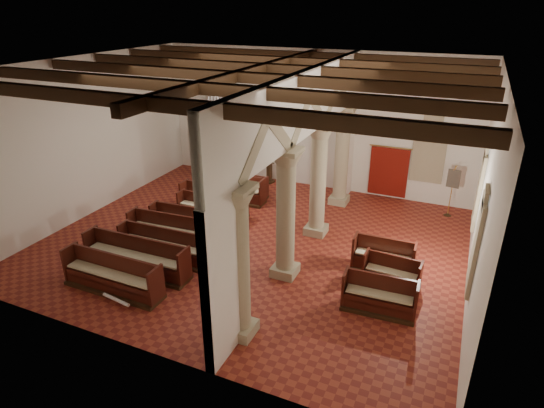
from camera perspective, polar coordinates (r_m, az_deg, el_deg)
The scene contains 32 objects.
floor at distance 16.11m, azimuth -2.30°, elevation -4.75°, with size 14.00×14.00×0.00m, color maroon.
ceiling at distance 14.23m, azimuth -2.72°, elevation 16.95°, with size 14.00×14.00×0.00m, color #312210.
wall_back at distance 20.24m, azimuth 5.09°, elevation 10.37°, with size 14.00×0.02×6.00m, color white.
wall_front at distance 10.30m, azimuth -17.34°, elevation -4.63°, with size 14.00×0.02×6.00m, color white.
wall_left at distance 18.94m, azimuth -22.08°, elevation 7.75°, with size 0.02×12.00×6.00m, color white.
wall_right at distance 13.53m, azimuth 25.21°, elevation 1.10°, with size 0.02×12.00×6.00m, color white.
ceiling_beams at distance 14.25m, azimuth -2.70°, elevation 16.23°, with size 13.80×11.80×0.30m, color #311E0F, non-canonical shape.
arcade at distance 14.05m, azimuth 4.12°, elevation 6.64°, with size 0.90×11.90×6.00m.
window_right_a at distance 12.48m, azimuth 24.42°, elevation -4.72°, with size 0.03×1.00×2.20m, color #327156.
window_right_b at distance 16.15m, azimuth 24.71°, elevation 1.65°, with size 0.03×1.00×2.20m, color #327156.
window_back at distance 19.48m, azimuth 19.10°, elevation 6.15°, with size 1.00×0.03×2.20m, color #327156.
pipe_organ at distance 22.05m, azimuth -6.70°, elevation 7.05°, with size 2.10×0.85×4.40m.
lectern at distance 21.17m, azimuth -0.34°, elevation 3.88°, with size 0.52×0.54×1.10m.
dossal_curtain at distance 19.90m, azimuth 14.41°, elevation 3.93°, with size 1.80×0.07×2.17m.
processional_banner at distance 19.03m, azimuth 21.47°, elevation 0.71°, with size 0.47×0.60×2.08m.
hymnal_box_a at distance 14.02m, azimuth -14.65°, elevation -9.11°, with size 0.34×0.28×0.34m, color navy.
hymnal_box_b at distance 14.77m, azimuth -11.77°, elevation -6.92°, with size 0.36×0.29×0.36m, color #16409C.
hymnal_box_c at distance 16.03m, azimuth -3.69°, elevation -3.91°, with size 0.30×0.25×0.30m, color navy.
tube_heater_a at distance 13.64m, azimuth -18.99°, elevation -11.28°, with size 0.10×0.10×0.99m, color white.
tube_heater_b at distance 15.64m, azimuth -17.00°, elevation -6.15°, with size 0.09×0.09×0.87m, color silver.
nave_pew_0 at distance 14.12m, azimuth -19.33°, elevation -8.98°, with size 3.20×0.78×1.14m.
nave_pew_1 at distance 14.82m, azimuth -16.59°, elevation -6.91°, with size 3.57×0.84×1.15m.
nave_pew_2 at distance 15.33m, azimuth -13.41°, elevation -5.58°, with size 3.18×0.79×1.05m.
nave_pew_3 at distance 16.15m, azimuth -12.82°, elevation -3.82°, with size 2.97×0.93×1.11m.
nave_pew_4 at distance 16.77m, azimuth -10.67°, elevation -2.64°, with size 2.77×0.86×1.02m.
nave_pew_5 at distance 17.77m, azimuth -8.04°, elevation -0.94°, with size 2.55×0.72×0.97m.
nave_pew_6 at distance 18.26m, azimuth -7.35°, elevation -0.03°, with size 2.94×0.91×1.10m.
nave_pew_7 at distance 19.36m, azimuth -5.43°, elevation 1.54°, with size 3.20×0.88×1.14m.
nave_pew_8 at distance 19.90m, azimuth -4.42°, elevation 2.05°, with size 2.82×0.71×0.98m.
aisle_pew_0 at distance 12.91m, azimuth 13.26°, elevation -11.65°, with size 2.01×0.80×1.06m.
aisle_pew_1 at distance 14.02m, azimuth 14.72°, elevation -8.81°, with size 1.70×0.74×0.97m.
aisle_pew_2 at distance 14.67m, azimuth 13.73°, elevation -6.93°, with size 1.91×0.77×1.09m.
Camera 1 is at (6.26, -12.65, 7.75)m, focal length 30.00 mm.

